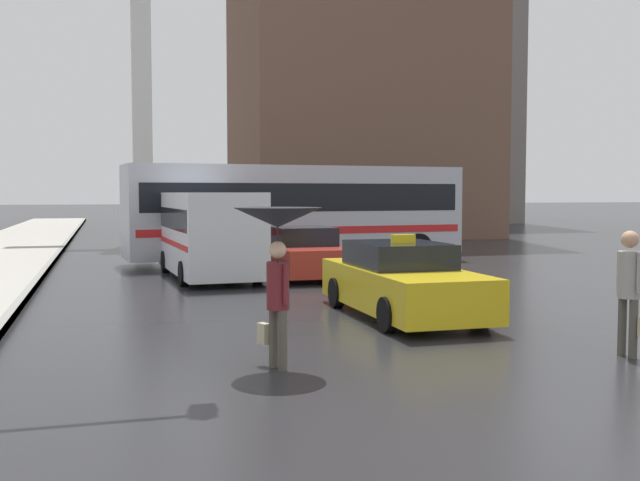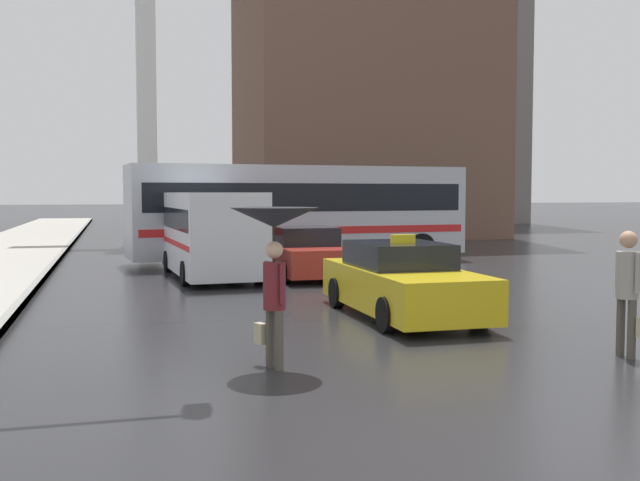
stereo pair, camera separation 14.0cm
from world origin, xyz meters
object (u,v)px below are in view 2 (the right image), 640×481
taxi (402,282)px  pedestrian_man (628,284)px  ambulance_van (210,230)px  pedestrian_with_umbrella (274,235)px  city_bus (300,209)px  sedan_red (306,254)px  traffic_light (34,30)px

taxi → pedestrian_man: size_ratio=2.59×
ambulance_van → pedestrian_with_umbrella: ambulance_van is taller
pedestrian_man → pedestrian_with_umbrella: bearing=-101.5°
city_bus → sedan_red: bearing=-16.7°
pedestrian_man → taxi: bearing=-160.8°
ambulance_van → pedestrian_with_umbrella: size_ratio=2.72×
ambulance_van → pedestrian_man: bearing=107.5°
city_bus → ambulance_van: bearing=-48.0°
ambulance_van → city_bus: size_ratio=0.51×
taxi → city_bus: size_ratio=0.41×
taxi → pedestrian_man: 4.53m
taxi → ambulance_van: size_ratio=0.80×
sedan_red → traffic_light: 12.26m
taxi → city_bus: (0.80, 11.24, 1.13)m
city_bus → pedestrian_man: city_bus is taller
ambulance_van → traffic_light: (-3.46, -10.74, 3.02)m
city_bus → pedestrian_with_umbrella: (-3.99, -14.72, -0.01)m
sedan_red → city_bus: bearing=-101.7°
ambulance_van → pedestrian_man: 12.49m
sedan_red → city_bus: (0.92, 4.42, 1.14)m
pedestrian_with_umbrella → taxi: bearing=-63.3°
taxi → sedan_red: size_ratio=1.16×
sedan_red → pedestrian_with_umbrella: 10.81m
city_bus → taxi: bearing=-9.1°
ambulance_van → pedestrian_with_umbrella: (-0.53, -11.00, 0.48)m
ambulance_van → pedestrian_man: (4.42, -11.68, -0.25)m
sedan_red → traffic_light: traffic_light is taller
ambulance_van → city_bus: bearing=-136.2°
city_bus → pedestrian_man: (0.96, -15.40, -0.74)m
city_bus → traffic_light: bearing=-30.6°
city_bus → traffic_light: (-6.92, -14.45, 2.54)m
ambulance_van → sedan_red: bearing=161.3°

